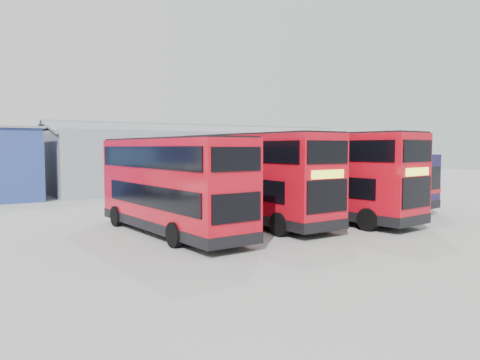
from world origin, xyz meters
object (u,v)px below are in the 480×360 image
Objects in this scene: double_decker_right at (324,177)px; single_decker_blue at (335,180)px; maintenance_shed at (211,159)px; double_decker_left at (170,187)px; double_decker_centre at (253,179)px.

single_decker_blue is at bearing 33.14° from double_decker_right.
double_decker_left is at bearing -122.30° from maintenance_shed.
double_decker_left is 4.76m from double_decker_centre.
double_decker_centre is (-8.84, -20.62, -0.43)m from maintenance_shed.
double_decker_centre is (4.69, 0.79, 0.13)m from double_decker_left.
double_decker_right is at bearing 174.94° from double_decker_left.
double_decker_left is 13.18m from single_decker_blue.
double_decker_left is 0.95× the size of double_decker_centre.
double_decker_right is 0.85× the size of single_decker_blue.
double_decker_centre is at bearing 158.17° from double_decker_right.
double_decker_left is at bearing -172.66° from double_decker_centre.
maintenance_shed is 22.44m from double_decker_centre.
single_decker_blue is at bearing -168.56° from double_decker_left.
maintenance_shed is at bearing 64.56° from double_decker_centre.
double_decker_centre is 0.98× the size of double_decker_right.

